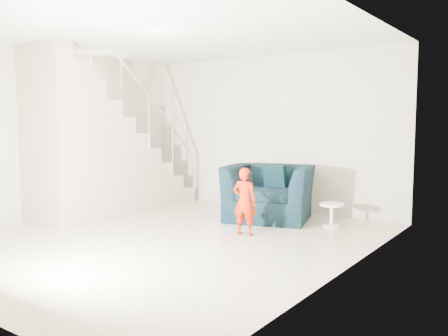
{
  "coord_description": "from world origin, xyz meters",
  "views": [
    {
      "loc": [
        4.26,
        -4.58,
        1.55
      ],
      "look_at": [
        0.15,
        1.2,
        0.85
      ],
      "focal_mm": 38.0,
      "sensor_mm": 36.0,
      "label": 1
    }
  ],
  "objects_px": {
    "armchair": "(269,192)",
    "staircase": "(96,158)",
    "side_table": "(332,211)",
    "toddler": "(245,201)"
  },
  "relations": [
    {
      "from": "side_table",
      "to": "staircase",
      "type": "distance_m",
      "value": 3.89
    },
    {
      "from": "toddler",
      "to": "staircase",
      "type": "height_order",
      "value": "staircase"
    },
    {
      "from": "side_table",
      "to": "staircase",
      "type": "bearing_deg",
      "value": -159.09
    },
    {
      "from": "toddler",
      "to": "staircase",
      "type": "xyz_separation_m",
      "value": [
        -2.8,
        -0.23,
        0.48
      ]
    },
    {
      "from": "armchair",
      "to": "staircase",
      "type": "relative_size",
      "value": 0.36
    },
    {
      "from": "armchair",
      "to": "toddler",
      "type": "height_order",
      "value": "toddler"
    },
    {
      "from": "armchair",
      "to": "side_table",
      "type": "relative_size",
      "value": 3.7
    },
    {
      "from": "armchair",
      "to": "toddler",
      "type": "relative_size",
      "value": 1.42
    },
    {
      "from": "toddler",
      "to": "side_table",
      "type": "distance_m",
      "value": 1.4
    },
    {
      "from": "armchair",
      "to": "staircase",
      "type": "distance_m",
      "value": 2.91
    }
  ]
}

